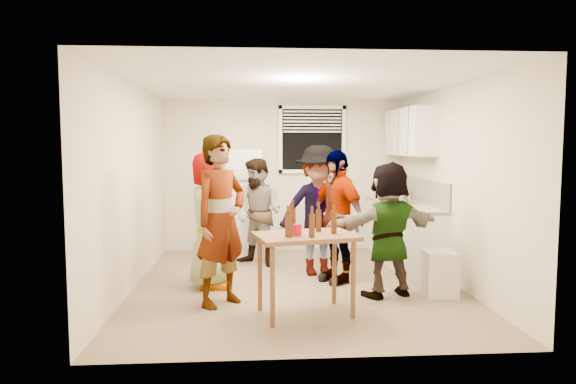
{
  "coord_description": "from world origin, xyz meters",
  "views": [
    {
      "loc": [
        -0.54,
        -6.3,
        1.74
      ],
      "look_at": [
        -0.09,
        0.28,
        1.15
      ],
      "focal_mm": 32.0,
      "sensor_mm": 36.0,
      "label": 1
    }
  ],
  "objects": [
    {
      "name": "trash_bin",
      "position": [
        1.63,
        -0.57,
        0.25
      ],
      "size": [
        0.38,
        0.38,
        0.52
      ],
      "primitive_type": "cube",
      "rotation": [
        0.0,
        0.0,
        -0.06
      ],
      "color": "beige",
      "rests_on": "ground"
    },
    {
      "name": "wine_bottle",
      "position": [
        1.75,
        2.13,
        0.9
      ],
      "size": [
        0.08,
        0.08,
        0.3
      ],
      "primitive_type": "cylinder",
      "color": "black",
      "rests_on": "countertop"
    },
    {
      "name": "guest_grey",
      "position": [
        -1.06,
        0.0,
        0.0
      ],
      "size": [
        1.73,
        0.92,
        0.54
      ],
      "primitive_type": "imported",
      "rotation": [
        0.0,
        0.0,
        1.52
      ],
      "color": "#979797",
      "rests_on": "ground"
    },
    {
      "name": "guest_back_left",
      "position": [
        -0.46,
        1.1,
        0.0
      ],
      "size": [
        1.53,
        1.71,
        0.59
      ],
      "primitive_type": "imported",
      "rotation": [
        0.0,
        0.0,
        -0.63
      ],
      "color": "brown",
      "rests_on": "ground"
    },
    {
      "name": "room",
      "position": [
        0.0,
        0.0,
        0.0
      ],
      "size": [
        4.0,
        4.5,
        2.5
      ],
      "primitive_type": null,
      "color": "beige",
      "rests_on": "ground"
    },
    {
      "name": "beer_bottle_table",
      "position": [
        -0.13,
        -1.03,
        0.84
      ],
      "size": [
        0.07,
        0.07,
        0.25
      ],
      "primitive_type": "cylinder",
      "color": "#47230C",
      "rests_on": "serving_table"
    },
    {
      "name": "guest_orange",
      "position": [
        1.02,
        -0.54,
        0.0
      ],
      "size": [
        1.87,
        1.94,
        0.46
      ],
      "primitive_type": "imported",
      "rotation": [
        0.0,
        0.0,
        3.45
      ],
      "color": "tan",
      "rests_on": "ground"
    },
    {
      "name": "window",
      "position": [
        0.45,
        2.21,
        1.85
      ],
      "size": [
        1.12,
        0.1,
        1.06
      ],
      "primitive_type": null,
      "color": "white",
      "rests_on": "room"
    },
    {
      "name": "red_cup",
      "position": [
        -0.09,
        -1.22,
        0.84
      ],
      "size": [
        0.09,
        0.09,
        0.12
      ],
      "primitive_type": "cylinder",
      "color": "red",
      "rests_on": "serving_table"
    },
    {
      "name": "guest_stripe",
      "position": [
        -0.89,
        -0.74,
        0.0
      ],
      "size": [
        1.81,
        1.79,
        0.45
      ],
      "primitive_type": "imported",
      "rotation": [
        0.0,
        0.0,
        0.8
      ],
      "color": "#141933",
      "rests_on": "ground"
    },
    {
      "name": "guest_back_right",
      "position": [
        0.35,
        0.52,
        0.0
      ],
      "size": [
        1.41,
        1.92,
        0.65
      ],
      "primitive_type": "imported",
      "rotation": [
        0.0,
        0.0,
        0.17
      ],
      "color": "#414147",
      "rests_on": "ground"
    },
    {
      "name": "blue_cup",
      "position": [
        1.48,
        0.47,
        0.9
      ],
      "size": [
        0.09,
        0.09,
        0.12
      ],
      "primitive_type": "cylinder",
      "color": "blue",
      "rests_on": "countertop"
    },
    {
      "name": "backsplash",
      "position": [
        1.99,
        1.15,
        1.08
      ],
      "size": [
        0.03,
        2.2,
        0.36
      ],
      "primitive_type": "cube",
      "color": "#BCB6AC",
      "rests_on": "countertop"
    },
    {
      "name": "serving_table",
      "position": [
        -0.0,
        -1.15,
        0.0
      ],
      "size": [
        1.12,
        0.87,
        0.84
      ],
      "primitive_type": null,
      "rotation": [
        0.0,
        0.0,
        0.22
      ],
      "color": "brown",
      "rests_on": "ground"
    },
    {
      "name": "picture_frame",
      "position": [
        1.92,
        1.68,
        0.98
      ],
      "size": [
        0.02,
        0.2,
        0.16
      ],
      "primitive_type": "cube",
      "color": "#E7C757",
      "rests_on": "countertop"
    },
    {
      "name": "paper_towel",
      "position": [
        1.68,
        1.23,
        0.9
      ],
      "size": [
        0.12,
        0.12,
        0.27
      ],
      "primitive_type": "cylinder",
      "color": "white",
      "rests_on": "countertop"
    },
    {
      "name": "countertop",
      "position": [
        1.7,
        1.15,
        0.88
      ],
      "size": [
        0.64,
        2.22,
        0.04
      ],
      "primitive_type": "cube",
      "color": "beige",
      "rests_on": "counter_lower"
    },
    {
      "name": "upper_cabinets",
      "position": [
        1.83,
        1.35,
        1.95
      ],
      "size": [
        0.34,
        1.6,
        0.7
      ],
      "primitive_type": "cube",
      "color": "white",
      "rests_on": "room"
    },
    {
      "name": "kettle",
      "position": [
        1.65,
        1.02,
        0.9
      ],
      "size": [
        0.29,
        0.25,
        0.22
      ],
      "primitive_type": null,
      "rotation": [
        0.0,
        0.0,
        0.12
      ],
      "color": "silver",
      "rests_on": "countertop"
    },
    {
      "name": "beer_bottle_counter",
      "position": [
        1.6,
        0.72,
        0.9
      ],
      "size": [
        0.06,
        0.06,
        0.24
      ],
      "primitive_type": "cylinder",
      "color": "#47230C",
      "rests_on": "countertop"
    },
    {
      "name": "guest_black",
      "position": [
        0.53,
        0.12,
        0.0
      ],
      "size": [
        1.96,
        1.69,
        0.41
      ],
      "primitive_type": "imported",
      "rotation": [
        0.0,
        0.0,
        -1.06
      ],
      "color": "black",
      "rests_on": "ground"
    },
    {
      "name": "refrigerator",
      "position": [
        -0.75,
        1.88,
        0.85
      ],
      "size": [
        0.7,
        0.7,
        1.7
      ],
      "primitive_type": "cube",
      "color": "white",
      "rests_on": "ground"
    },
    {
      "name": "counter_lower",
      "position": [
        1.7,
        1.15,
        0.43
      ],
      "size": [
        0.6,
        2.2,
        0.86
      ],
      "primitive_type": "cube",
      "color": "white",
      "rests_on": "ground"
    }
  ]
}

